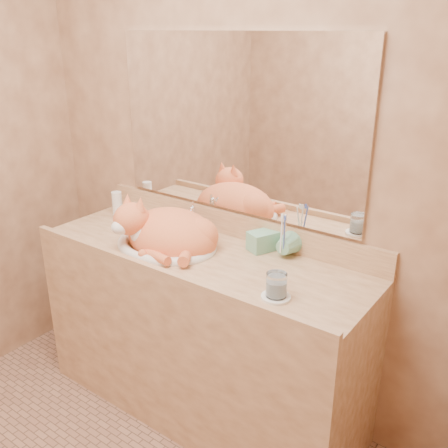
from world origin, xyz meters
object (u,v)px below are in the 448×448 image
Objects in this scene: sink_basin at (166,230)px; cat at (166,230)px; water_glass at (276,285)px; soap_dispenser at (251,232)px; vanity_counter at (201,334)px; toothbrush_cup at (282,249)px.

sink_basin is 1.07× the size of cat.
cat reaches higher than water_glass.
vanity_counter is at bearing -117.73° from soap_dispenser.
soap_dispenser is 0.16m from toothbrush_cup.
cat reaches higher than soap_dispenser.
sink_basin is 0.55m from toothbrush_cup.
toothbrush_cup reaches higher than vanity_counter.
toothbrush_cup is at bearing 116.38° from water_glass.
sink_basin is 0.01m from cat.
cat is at bearing -56.12° from sink_basin.
vanity_counter is at bearing 7.82° from cat.
toothbrush_cup is 1.19× the size of water_glass.
toothbrush_cup is (0.15, 0.02, -0.05)m from soap_dispenser.
sink_basin is at bearing -131.74° from soap_dispenser.
sink_basin is at bearing -160.17° from toothbrush_cup.
soap_dispenser is 0.42m from water_glass.
cat is 0.40m from soap_dispenser.
vanity_counter is 3.25× the size of sink_basin.
water_glass is at bearing -16.08° from vanity_counter.
water_glass is at bearing -10.85° from cat.
vanity_counter is at bearing 163.92° from water_glass.
sink_basin is 4.46× the size of toothbrush_cup.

